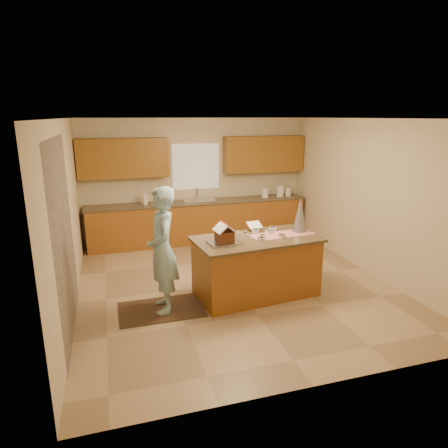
{
  "coord_description": "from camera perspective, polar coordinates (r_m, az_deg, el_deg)",
  "views": [
    {
      "loc": [
        -1.92,
        -5.86,
        2.73
      ],
      "look_at": [
        -0.1,
        0.2,
        1.0
      ],
      "focal_mm": 31.66,
      "sensor_mm": 36.0,
      "label": 1
    }
  ],
  "objects": [
    {
      "name": "wall_front",
      "position": [
        3.91,
        14.02,
        -5.89
      ],
      "size": [
        5.5,
        5.5,
        0.0
      ],
      "primitive_type": "plane",
      "color": "beige",
      "rests_on": "floor"
    },
    {
      "name": "gingerbread_house",
      "position": [
        5.75,
        0.06,
        -1.55
      ],
      "size": [
        0.31,
        0.31,
        0.29
      ],
      "color": "#552716",
      "rests_on": "baking_tray"
    },
    {
      "name": "wall_right",
      "position": [
        7.47,
        19.98,
        3.72
      ],
      "size": [
        5.5,
        5.5,
        0.0
      ],
      "primitive_type": "plane",
      "color": "beige",
      "rests_on": "floor"
    },
    {
      "name": "paper_towel",
      "position": [
        8.52,
        -11.36,
        3.51
      ],
      "size": [
        0.1,
        0.1,
        0.23
      ],
      "primitive_type": "cylinder",
      "color": "white",
      "rests_on": "back_counter_top"
    },
    {
      "name": "canister_c",
      "position": [
        9.41,
        9.25,
        4.6
      ],
      "size": [
        0.13,
        0.13,
        0.19
      ],
      "primitive_type": "cylinder",
      "color": "white",
      "rests_on": "back_counter_top"
    },
    {
      "name": "sink",
      "position": [
        8.73,
        -3.62,
        3.09
      ],
      "size": [
        0.7,
        0.45,
        0.12
      ],
      "primitive_type": "cube",
      "color": "silver",
      "rests_on": "back_counter_top"
    },
    {
      "name": "baking_tray",
      "position": [
        5.79,
        0.06,
        -2.68
      ],
      "size": [
        0.5,
        0.39,
        0.03
      ],
      "primitive_type": "cube",
      "rotation": [
        0.0,
        0.0,
        0.1
      ],
      "color": "silver",
      "rests_on": "island_top"
    },
    {
      "name": "wall_left",
      "position": [
        6.05,
        -21.74,
        0.99
      ],
      "size": [
        5.5,
        5.5,
        0.0
      ],
      "primitive_type": "plane",
      "color": "beige",
      "rests_on": "floor"
    },
    {
      "name": "table_runner",
      "position": [
        6.27,
        8.47,
        -1.5
      ],
      "size": [
        1.05,
        0.47,
        0.01
      ],
      "primitive_type": "cube",
      "rotation": [
        0.0,
        0.0,
        0.1
      ],
      "color": "red",
      "rests_on": "island_top"
    },
    {
      "name": "back_counter_top",
      "position": [
        8.73,
        -3.62,
        3.16
      ],
      "size": [
        4.85,
        0.63,
        0.04
      ],
      "primitive_type": "cube",
      "color": "brown",
      "rests_on": "back_counter_base"
    },
    {
      "name": "back_counter_base",
      "position": [
        8.84,
        -3.57,
        0.24
      ],
      "size": [
        4.8,
        0.6,
        0.88
      ],
      "primitive_type": "cube",
      "color": "#9E6220",
      "rests_on": "floor"
    },
    {
      "name": "canister_b",
      "position": [
        9.32,
        8.13,
        4.72
      ],
      "size": [
        0.17,
        0.17,
        0.25
      ],
      "primitive_type": "cylinder",
      "color": "white",
      "rests_on": "back_counter_top"
    },
    {
      "name": "wall_back",
      "position": [
        8.93,
        -4.11,
        6.37
      ],
      "size": [
        5.5,
        5.5,
        0.0
      ],
      "primitive_type": "plane",
      "color": "beige",
      "rests_on": "floor"
    },
    {
      "name": "stone_accent",
      "position": [
        5.31,
        -22.07,
        -2.08
      ],
      "size": [
        0.0,
        2.5,
        2.5
      ],
      "primitive_type": "plane",
      "rotation": [
        1.57,
        0.0,
        1.57
      ],
      "color": "gray",
      "rests_on": "wall_left"
    },
    {
      "name": "rug",
      "position": [
        5.97,
        -9.01,
        -12.08
      ],
      "size": [
        1.22,
        0.8,
        0.01
      ],
      "primitive_type": "cube",
      "color": "black",
      "rests_on": "floor"
    },
    {
      "name": "boy",
      "position": [
        5.62,
        -8.89,
        -3.77
      ],
      "size": [
        0.44,
        0.66,
        1.8
      ],
      "primitive_type": "imported",
      "rotation": [
        0.0,
        0.0,
        -1.58
      ],
      "color": "#9AC8DA",
      "rests_on": "rug"
    },
    {
      "name": "upper_cabinet_right",
      "position": [
        9.16,
        5.73,
        10.02
      ],
      "size": [
        1.85,
        0.35,
        0.8
      ],
      "primitive_type": "cube",
      "color": "brown",
      "rests_on": "wall_back"
    },
    {
      "name": "island_top",
      "position": [
        6.07,
        4.75,
        -2.21
      ],
      "size": [
        2.0,
        1.18,
        0.04
      ],
      "primitive_type": "cube",
      "rotation": [
        0.0,
        0.0,
        0.1
      ],
      "color": "brown",
      "rests_on": "island_base"
    },
    {
      "name": "floor",
      "position": [
        6.75,
        1.32,
        -8.59
      ],
      "size": [
        5.5,
        5.5,
        0.0
      ],
      "primitive_type": "plane",
      "color": "tan",
      "rests_on": "ground"
    },
    {
      "name": "faucet",
      "position": [
        8.87,
        -3.9,
        4.4
      ],
      "size": [
        0.03,
        0.03,
        0.28
      ],
      "primitive_type": "cylinder",
      "color": "silver",
      "rests_on": "back_counter_top"
    },
    {
      "name": "cookbook",
      "position": [
        6.43,
        4.41,
        -0.15
      ],
      "size": [
        0.24,
        0.2,
        0.1
      ],
      "primitive_type": "cube",
      "rotation": [
        -1.13,
        0.0,
        0.1
      ],
      "color": "white",
      "rests_on": "island_top"
    },
    {
      "name": "tinsel_tree",
      "position": [
        6.42,
        10.9,
        1.32
      ],
      "size": [
        0.24,
        0.24,
        0.56
      ],
      "primitive_type": "cone",
      "rotation": [
        0.0,
        0.0,
        0.1
      ],
      "color": "silver",
      "rests_on": "island_top"
    },
    {
      "name": "canister_a",
      "position": [
        9.18,
        5.98,
        4.5
      ],
      "size": [
        0.15,
        0.15,
        0.21
      ],
      "primitive_type": "cylinder",
      "color": "white",
      "rests_on": "back_counter_top"
    },
    {
      "name": "candy_bowls",
      "position": [
        6.18,
        5.26,
        -1.43
      ],
      "size": [
        0.8,
        0.59,
        0.06
      ],
      "color": "yellow",
      "rests_on": "island_top"
    },
    {
      "name": "island_base",
      "position": [
        6.22,
        4.65,
        -6.31
      ],
      "size": [
        1.91,
        1.09,
        0.89
      ],
      "primitive_type": "cube",
      "rotation": [
        0.0,
        0.0,
        0.1
      ],
      "color": "#9E6220",
      "rests_on": "floor"
    },
    {
      "name": "upper_cabinet_left",
      "position": [
        8.48,
        -14.31,
        9.21
      ],
      "size": [
        1.85,
        0.35,
        0.8
      ],
      "primitive_type": "cube",
      "color": "brown",
      "rests_on": "wall_back"
    },
    {
      "name": "window_curtain",
      "position": [
        8.86,
        -4.1,
        8.25
      ],
      "size": [
        1.05,
        0.03,
        1.0
      ],
      "primitive_type": "cube",
      "color": "white",
      "rests_on": "wall_back"
    },
    {
      "name": "ceiling",
      "position": [
        6.17,
        1.47,
        15.0
      ],
      "size": [
        5.5,
        5.5,
        0.0
      ],
      "primitive_type": "plane",
      "color": "silver",
      "rests_on": "floor"
    }
  ]
}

